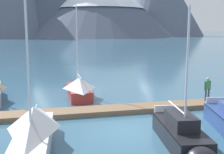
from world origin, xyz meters
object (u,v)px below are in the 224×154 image
(sailboat_mid_dock_port, at_px, (79,87))
(person_on_dock, at_px, (207,87))
(sailboat_mid_dock_starboard, at_px, (182,135))
(sailboat_second_berth, at_px, (33,132))

(sailboat_mid_dock_port, distance_m, person_on_dock, 9.85)
(sailboat_mid_dock_starboard, distance_m, person_on_dock, 8.70)
(person_on_dock, bearing_deg, sailboat_second_berth, -152.87)
(sailboat_mid_dock_port, xyz_separation_m, person_on_dock, (8.88, -4.23, 0.48))
(sailboat_mid_dock_starboard, relative_size, person_on_dock, 3.83)
(sailboat_second_berth, relative_size, sailboat_mid_dock_starboard, 1.33)
(sailboat_second_berth, height_order, sailboat_mid_dock_starboard, sailboat_second_berth)
(sailboat_mid_dock_starboard, bearing_deg, person_on_dock, 54.33)
(sailboat_mid_dock_port, xyz_separation_m, sailboat_mid_dock_starboard, (3.82, -11.27, -0.16))
(sailboat_mid_dock_port, bearing_deg, person_on_dock, -25.45)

